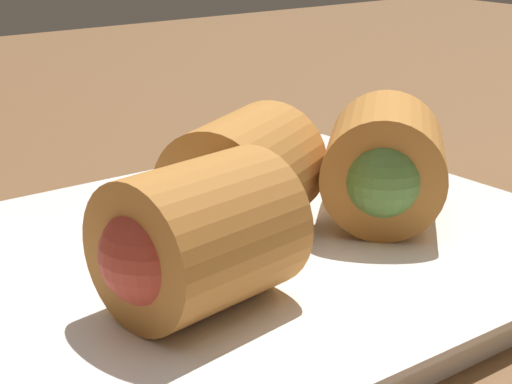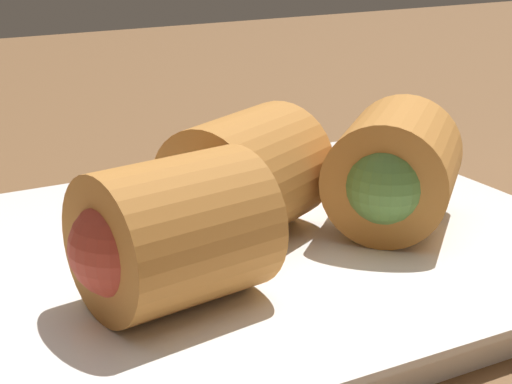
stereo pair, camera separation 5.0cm
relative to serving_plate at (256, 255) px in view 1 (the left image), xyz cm
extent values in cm
cube|color=brown|center=(3.70, 2.98, -1.76)|extent=(180.00, 140.00, 2.00)
cube|color=white|center=(0.00, 0.00, -0.16)|extent=(26.92, 22.12, 1.20)
cube|color=white|center=(0.00, 0.00, 0.59)|extent=(27.99, 23.00, 0.30)
cylinder|color=#B77533|center=(6.19, -1.49, 3.44)|extent=(8.16, 8.13, 5.41)
sphere|color=#56843D|center=(4.55, -3.04, 3.44)|extent=(3.52, 3.52, 3.52)
cylinder|color=#B77533|center=(-5.48, -3.90, 3.44)|extent=(6.88, 6.30, 5.41)
sphere|color=#B23D2D|center=(-7.70, -4.25, 3.44)|extent=(3.52, 3.52, 3.52)
cylinder|color=#B77533|center=(-0.11, 0.74, 3.44)|extent=(7.92, 7.62, 5.41)
sphere|color=beige|center=(-2.10, -0.29, 3.44)|extent=(3.52, 3.52, 3.52)
camera|label=1|loc=(-20.87, -27.40, 14.68)|focal=60.00mm
camera|label=2|loc=(-16.69, -30.14, 14.68)|focal=60.00mm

